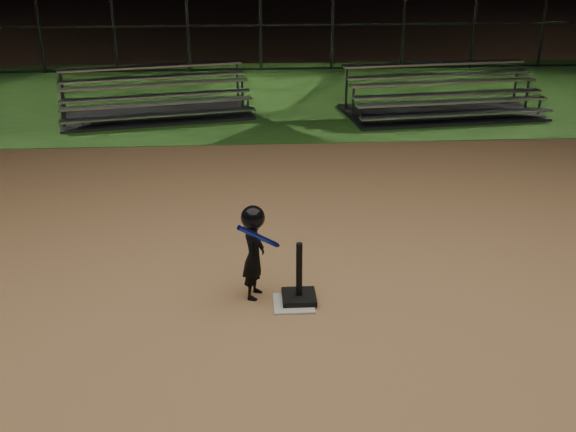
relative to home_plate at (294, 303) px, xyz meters
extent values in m
plane|color=#AD7D4E|center=(0.00, 0.00, -0.01)|extent=(80.00, 80.00, 0.00)
cube|color=#28561C|center=(0.00, 10.00, -0.01)|extent=(60.00, 8.00, 0.01)
cube|color=beige|center=(0.00, 0.00, 0.00)|extent=(0.45, 0.45, 0.02)
cube|color=black|center=(0.07, 0.07, 0.04)|extent=(0.38, 0.38, 0.06)
cylinder|color=black|center=(0.07, 0.07, 0.39)|extent=(0.07, 0.07, 0.64)
imported|color=black|center=(-0.43, 0.22, 0.49)|extent=(0.33, 0.42, 1.00)
sphere|color=black|center=(-0.43, 0.22, 0.96)|extent=(0.27, 0.27, 0.27)
cylinder|color=#1A2CDE|center=(-0.38, 0.07, 0.80)|extent=(0.47, 0.32, 0.39)
cylinder|color=black|center=(-0.22, 0.19, 0.66)|extent=(0.18, 0.13, 0.14)
cube|color=#B6B7BB|center=(-2.30, 7.74, 0.39)|extent=(3.97, 1.04, 0.04)
cube|color=#B6B7BB|center=(-2.25, 7.47, 0.21)|extent=(3.97, 1.04, 0.03)
cube|color=#B6B7BB|center=(-2.42, 8.28, 0.67)|extent=(3.97, 1.04, 0.04)
cube|color=#B6B7BB|center=(-2.36, 8.00, 0.49)|extent=(3.97, 1.04, 0.03)
cube|color=#B6B7BB|center=(-2.53, 8.82, 0.95)|extent=(3.97, 1.04, 0.04)
cube|color=#B6B7BB|center=(-2.47, 8.54, 0.77)|extent=(3.97, 1.04, 0.03)
cube|color=#38383D|center=(-2.42, 8.28, 0.02)|extent=(4.32, 2.72, 0.06)
cube|color=silver|center=(3.88, 7.41, 0.40)|extent=(4.17, 0.73, 0.04)
cube|color=silver|center=(3.91, 7.12, 0.22)|extent=(4.17, 0.73, 0.03)
cube|color=silver|center=(3.81, 7.98, 0.70)|extent=(4.17, 0.73, 0.04)
cube|color=silver|center=(3.84, 7.69, 0.51)|extent=(4.17, 0.73, 0.03)
cube|color=silver|center=(3.74, 8.55, 0.99)|extent=(4.17, 0.73, 0.04)
cube|color=silver|center=(3.78, 8.26, 0.80)|extent=(4.17, 0.73, 0.03)
cube|color=#38383D|center=(3.81, 7.98, 0.02)|extent=(4.38, 2.50, 0.06)
cube|color=#38383D|center=(0.00, 13.00, 0.04)|extent=(20.00, 0.05, 0.05)
cube|color=#38383D|center=(0.00, 13.00, 1.24)|extent=(20.00, 0.05, 0.05)
cylinder|color=#38383D|center=(-5.00, 13.00, 1.24)|extent=(0.08, 0.08, 2.50)
cylinder|color=#38383D|center=(0.00, 13.00, 1.24)|extent=(0.08, 0.08, 2.50)
cylinder|color=#38383D|center=(5.00, 13.00, 1.24)|extent=(0.08, 0.08, 2.50)
camera|label=1|loc=(-0.49, -6.78, 3.98)|focal=43.60mm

